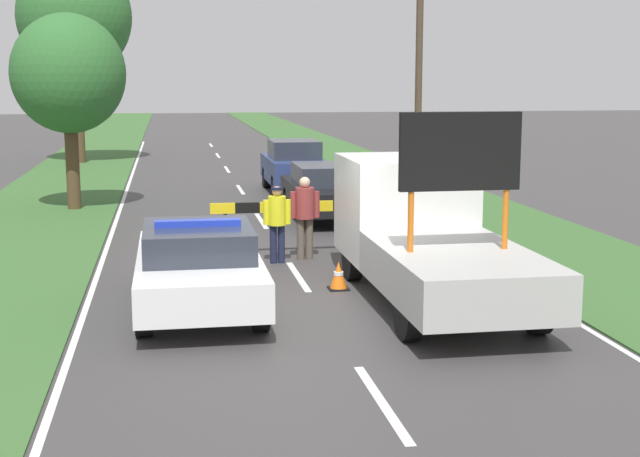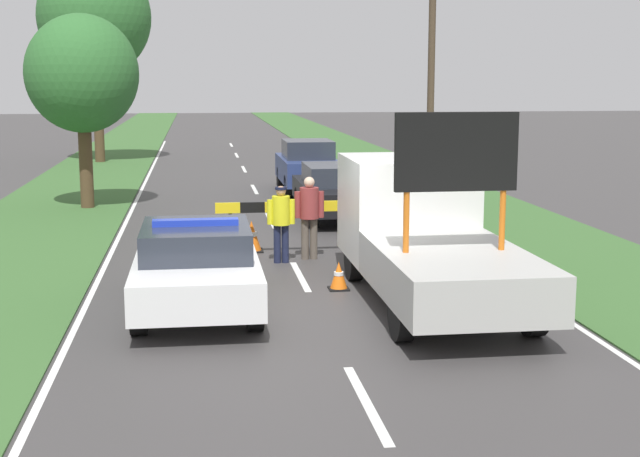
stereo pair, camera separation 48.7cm
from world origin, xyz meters
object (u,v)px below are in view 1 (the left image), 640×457
traffic_cone_centre_front (387,230)px  traffic_cone_behind_barrier (246,237)px  work_truck (423,230)px  pedestrian_civilian (305,211)px  queued_car_sedan_black (326,190)px  roadside_tree_near_right (68,74)px  police_officer (277,218)px  traffic_cone_near_truck (339,276)px  traffic_cone_lane_edge (346,238)px  traffic_cone_near_police (223,233)px  roadside_tree_near_left (74,17)px  police_car (198,265)px  queued_car_hatch_blue (294,166)px  road_barrier (284,211)px  utility_pole (419,83)px

traffic_cone_centre_front → traffic_cone_behind_barrier: size_ratio=0.88×
work_truck → traffic_cone_behind_barrier: size_ratio=9.36×
pedestrian_civilian → queued_car_sedan_black: size_ratio=0.37×
work_truck → roadside_tree_near_right: 13.37m
police_officer → traffic_cone_near_truck: police_officer is taller
traffic_cone_lane_edge → work_truck: bearing=-83.0°
work_truck → traffic_cone_near_police: (-3.07, 5.09, -0.85)m
traffic_cone_near_truck → traffic_cone_behind_barrier: bearing=109.4°
pedestrian_civilian → traffic_cone_centre_front: size_ratio=2.91×
traffic_cone_lane_edge → roadside_tree_near_left: roadside_tree_near_left is taller
traffic_cone_centre_front → police_car: bearing=-130.4°
police_car → police_officer: size_ratio=3.04×
traffic_cone_near_police → queued_car_hatch_blue: (2.83, 8.84, 0.59)m
pedestrian_civilian → work_truck: bearing=-74.4°
police_car → roadside_tree_near_left: roadside_tree_near_left is taller
traffic_cone_near_police → traffic_cone_lane_edge: 2.75m
police_car → queued_car_hatch_blue: size_ratio=1.13×
pedestrian_civilian → roadside_tree_near_right: roadside_tree_near_right is taller
traffic_cone_lane_edge → roadside_tree_near_left: 23.20m
police_officer → roadside_tree_near_right: 9.89m
roadside_tree_near_right → pedestrian_civilian: bearing=-56.1°
pedestrian_civilian → queued_car_sedan_black: (1.35, 5.16, -0.25)m
police_officer → queued_car_sedan_black: size_ratio=0.34×
queued_car_sedan_black → traffic_cone_lane_edge: bearing=85.6°
queued_car_hatch_blue → roadside_tree_near_right: size_ratio=0.77×
police_officer → traffic_cone_near_police: size_ratio=2.95×
work_truck → roadside_tree_near_right: roadside_tree_near_right is taller
traffic_cone_centre_front → queued_car_hatch_blue: 9.24m
work_truck → traffic_cone_near_truck: (-1.35, 0.54, -0.86)m
traffic_cone_behind_barrier → roadside_tree_near_left: bearing=104.2°
police_car → traffic_cone_near_truck: police_car is taller
road_barrier → traffic_cone_centre_front: road_barrier is taller
road_barrier → queued_car_sedan_black: size_ratio=0.67×
police_car → traffic_cone_lane_edge: police_car is taller
road_barrier → roadside_tree_near_left: bearing=109.6°
traffic_cone_lane_edge → pedestrian_civilian: bearing=-139.4°
road_barrier → traffic_cone_behind_barrier: 1.07m
queued_car_sedan_black → utility_pole: size_ratio=0.67×
traffic_cone_behind_barrier → queued_car_sedan_black: (2.47, 4.19, 0.42)m
pedestrian_civilian → roadside_tree_near_left: bearing=96.7°
traffic_cone_near_police → queued_car_sedan_black: size_ratio=0.11×
traffic_cone_lane_edge → queued_car_sedan_black: (0.33, 4.29, 0.50)m
roadside_tree_near_left → utility_pole: bearing=-54.0°
work_truck → utility_pole: utility_pole is taller
queued_car_sedan_black → queued_car_hatch_blue: 5.52m
work_truck → traffic_cone_lane_edge: bearing=-84.8°
traffic_cone_near_truck → traffic_cone_near_police: bearing=110.7°
traffic_cone_near_truck → traffic_cone_behind_barrier: size_ratio=0.75×
road_barrier → queued_car_hatch_blue: 10.29m
queued_car_hatch_blue → road_barrier: bearing=80.8°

